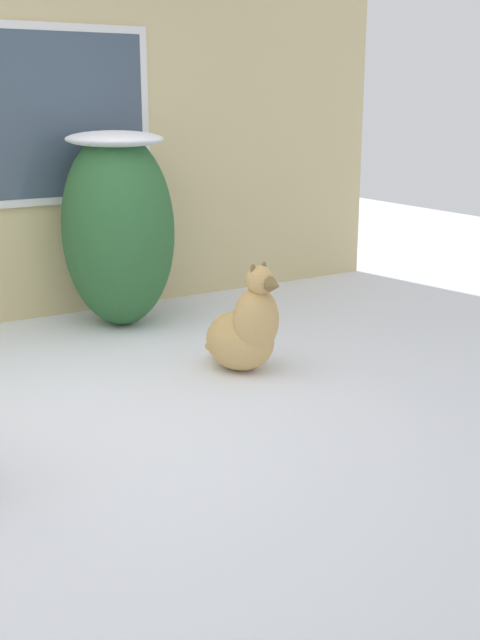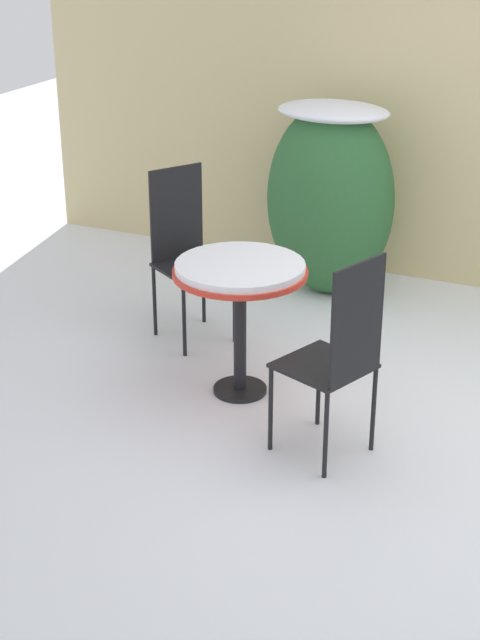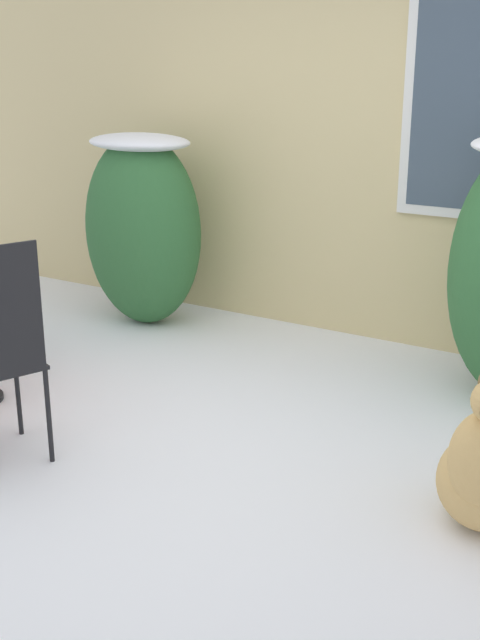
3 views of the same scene
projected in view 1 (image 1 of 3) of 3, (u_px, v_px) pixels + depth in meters
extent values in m
plane|color=white|center=(45.00, 427.00, 4.30)|extent=(16.00, 16.00, 0.00)
cube|color=silver|center=(61.00, 116.00, 6.13)|extent=(1.46, 0.04, 1.35)
cube|color=#3D4C5B|center=(62.00, 116.00, 6.12)|extent=(1.34, 0.01, 1.23)
ellipsoid|color=#2D6033|center=(118.00, 230.00, 6.06)|extent=(0.83, 0.95, 1.47)
ellipsoid|color=white|center=(114.00, 139.00, 5.87)|extent=(0.70, 0.81, 0.12)
ellipsoid|color=tan|center=(240.00, 340.00, 5.17)|extent=(0.50, 0.55, 0.38)
ellipsoid|color=tan|center=(256.00, 320.00, 5.03)|extent=(0.36, 0.34, 0.42)
sphere|color=tan|center=(260.00, 280.00, 4.93)|extent=(0.18, 0.18, 0.18)
cone|color=brown|center=(275.00, 285.00, 4.85)|extent=(0.11, 0.10, 0.10)
ellipsoid|color=brown|center=(253.00, 270.00, 4.89)|extent=(0.04, 0.03, 0.08)
ellipsoid|color=brown|center=(264.00, 268.00, 4.96)|extent=(0.04, 0.03, 0.08)
ellipsoid|color=tan|center=(217.00, 349.00, 5.35)|extent=(0.13, 0.23, 0.07)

